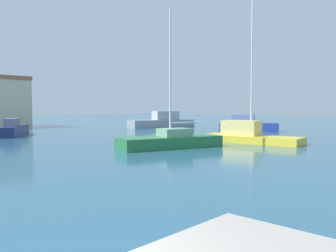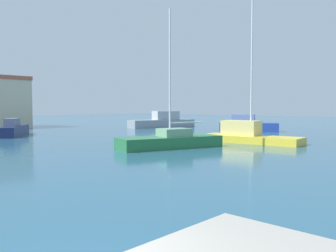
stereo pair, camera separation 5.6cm
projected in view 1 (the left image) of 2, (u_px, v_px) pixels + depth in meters
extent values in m
plane|color=#285670|center=(96.00, 140.00, 28.79)|extent=(160.00, 160.00, 0.00)
cube|color=gold|center=(251.00, 139.00, 26.74)|extent=(2.98, 7.70, 0.54)
cube|color=#DFCD77|center=(241.00, 128.00, 27.18)|extent=(1.78, 2.88, 1.11)
cylinder|color=silver|center=(252.00, 61.00, 26.42)|extent=(0.12, 0.12, 11.04)
cube|color=gray|center=(162.00, 123.00, 46.67)|extent=(9.12, 4.72, 1.00)
cube|color=#ADB0B5|center=(166.00, 115.00, 46.92)|extent=(3.64, 2.49, 1.13)
cube|color=#233D93|center=(249.00, 127.00, 39.13)|extent=(4.32, 6.40, 0.94)
cube|color=#6E7DB1|center=(243.00, 118.00, 39.27)|extent=(2.36, 2.82, 0.92)
cube|color=#28703D|center=(170.00, 142.00, 23.44)|extent=(7.31, 4.21, 0.75)
cube|color=gray|center=(174.00, 132.00, 23.56)|extent=(2.35, 2.10, 0.52)
cylinder|color=silver|center=(170.00, 73.00, 23.19)|extent=(0.12, 0.12, 8.28)
cylinder|color=silver|center=(186.00, 122.00, 23.97)|extent=(2.35, 0.83, 0.08)
cube|color=#19234C|center=(13.00, 131.00, 33.08)|extent=(4.95, 5.89, 0.92)
cube|color=slate|center=(12.00, 122.00, 32.77)|extent=(2.00, 2.21, 0.72)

